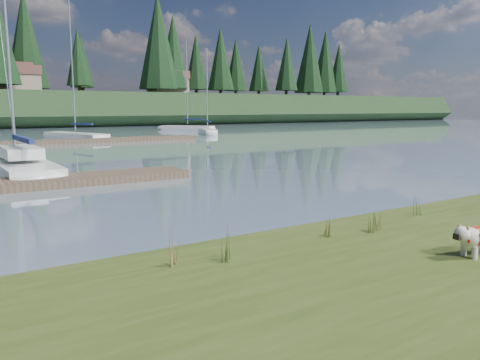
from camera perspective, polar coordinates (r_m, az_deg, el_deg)
ground at (r=39.44m, az=-26.01°, el=3.79°), size 200.00×200.00×0.00m
bank at (r=5.99m, az=20.96°, el=-18.37°), size 60.00×9.00×0.35m
bulldog at (r=8.94m, az=26.99°, el=-6.09°), size 0.94×0.46×0.56m
sailboat_main at (r=23.75m, az=-25.62°, el=2.08°), size 2.27×10.17×14.43m
dock_far at (r=39.70m, az=-23.15°, el=4.22°), size 26.00×2.20×0.30m
sailboat_bg_3 at (r=45.92m, az=-19.91°, el=5.14°), size 4.59×9.05×13.06m
sailboat_bg_4 at (r=51.57m, az=-4.09°, el=6.00°), size 3.05×6.14×9.17m
sailboat_bg_5 at (r=60.35m, az=-6.97°, el=6.36°), size 5.68×7.41×11.28m
weed_0 at (r=7.73m, az=-1.72°, el=-7.95°), size 0.17×0.14×0.65m
weed_1 at (r=9.34m, az=10.63°, el=-5.60°), size 0.17×0.14×0.48m
weed_2 at (r=10.03m, az=16.43°, el=-4.66°), size 0.17×0.14×0.54m
weed_3 at (r=7.58m, az=-7.91°, el=-8.39°), size 0.17×0.14×0.65m
weed_4 at (r=9.84m, az=15.79°, el=-5.05°), size 0.17×0.14×0.48m
weed_5 at (r=11.67m, az=20.60°, el=-3.04°), size 0.17×0.14×0.52m
mud_lip at (r=9.11m, az=-2.08°, el=-8.97°), size 60.00×0.50×0.14m
conifer_5 at (r=81.82m, az=-19.13°, el=13.95°), size 3.96×3.96×10.35m
conifer_6 at (r=84.35m, az=-9.94°, el=16.29°), size 7.04×7.04×17.00m
conifer_7 at (r=93.02m, az=-2.40°, el=14.58°), size 5.28×5.28×13.20m
conifer_8 at (r=96.90m, az=5.71°, el=13.91°), size 4.62×4.62×11.77m
conifer_9 at (r=107.67m, az=10.33°, el=14.03°), size 5.94×5.94×14.62m
house_1 at (r=80.88m, az=-25.50°, el=11.15°), size 6.30×5.30×4.65m
house_2 at (r=85.44m, az=-8.82°, el=11.72°), size 6.30×5.30×4.65m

